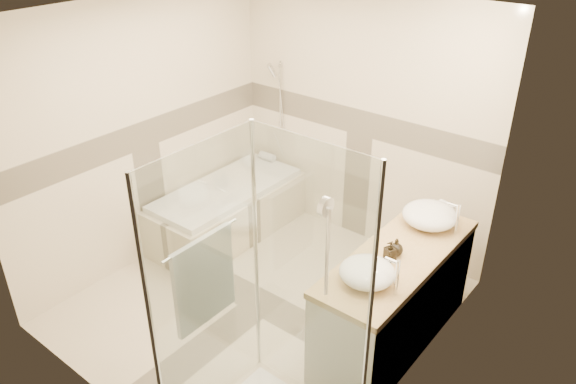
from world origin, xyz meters
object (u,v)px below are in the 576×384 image
Objects in this scene: amenity_bottle_b at (396,247)px; bathtub at (228,208)px; vanity at (394,299)px; shower_enclosure at (259,370)px; vessel_sink_far at (367,272)px; vessel_sink_near at (430,215)px; amenity_bottle_a at (390,251)px.

bathtub is at bearing 169.96° from amenity_bottle_b.
vanity reaches higher than bathtub.
shower_enclosure reaches higher than amenity_bottle_b.
shower_enclosure is at bearing -102.37° from amenity_bottle_b.
vanity is 0.49m from amenity_bottle_b.
vessel_sink_far is at bearing 71.86° from shower_enclosure.
vessel_sink_near is 3.25× the size of amenity_bottle_b.
shower_enclosure reaches higher than amenity_bottle_a.
vessel_sink_near is at bearing 4.50° from bathtub.
vessel_sink_far is 0.41m from amenity_bottle_b.
amenity_bottle_b is (2.13, -0.38, 0.61)m from bathtub.
shower_enclosure is 0.97m from vessel_sink_far.
vessel_sink_near reaches higher than vanity.
vanity is 1.31m from shower_enclosure.
vessel_sink_near is (2.13, 0.17, 0.63)m from bathtub.
vessel_sink_far is at bearing -90.00° from amenity_bottle_a.
vessel_sink_near is at bearing 90.00° from amenity_bottle_a.
amenity_bottle_b is at bearing -126.48° from vanity.
vanity is 0.73m from vessel_sink_near.
amenity_bottle_a is (-0.02, -0.12, 0.50)m from vanity.
amenity_bottle_a is 0.09m from amenity_bottle_b.
vessel_sink_far is (2.13, -0.79, 0.62)m from bathtub.
amenity_bottle_a is at bearing -90.00° from vessel_sink_near.
amenity_bottle_a is at bearing -12.40° from bathtub.
shower_enclosure reaches higher than vessel_sink_near.
amenity_bottle_b is (0.00, -0.54, -0.02)m from vessel_sink_near.
shower_enclosure is 4.63× the size of vessel_sink_near.
vanity is at bearing 77.03° from shower_enclosure.
vessel_sink_near reaches higher than vessel_sink_far.
amenity_bottle_a is at bearing -90.00° from amenity_bottle_b.
vessel_sink_near is at bearing 92.21° from vanity.
shower_enclosure is (-0.29, -1.27, 0.08)m from vanity.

